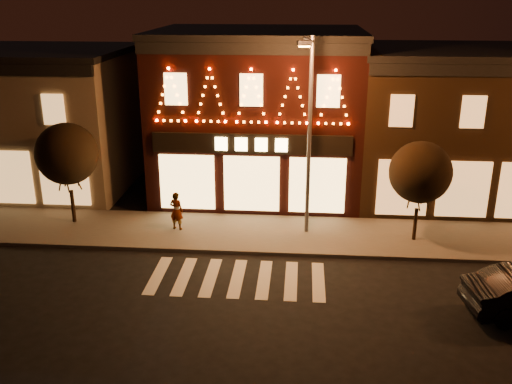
# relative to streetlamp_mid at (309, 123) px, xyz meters

# --- Properties ---
(ground) EXTENTS (120.00, 120.00, 0.00)m
(ground) POSITION_rel_streetlamp_mid_xyz_m (-2.51, -8.03, -5.02)
(ground) COLOR black
(ground) RESTS_ON ground
(sidewalk_far) EXTENTS (44.00, 4.00, 0.15)m
(sidewalk_far) POSITION_rel_streetlamp_mid_xyz_m (-0.51, -0.03, -4.94)
(sidewalk_far) COLOR #47423D
(sidewalk_far) RESTS_ON ground
(building_left) EXTENTS (12.20, 8.28, 7.30)m
(building_left) POSITION_rel_streetlamp_mid_xyz_m (-15.51, 5.97, -1.36)
(building_left) COLOR #7B6C57
(building_left) RESTS_ON ground
(building_pulp) EXTENTS (10.20, 8.34, 8.30)m
(building_pulp) POSITION_rel_streetlamp_mid_xyz_m (-2.51, 5.95, -0.85)
(building_pulp) COLOR black
(building_pulp) RESTS_ON ground
(building_right_a) EXTENTS (9.20, 8.28, 7.50)m
(building_right_a) POSITION_rel_streetlamp_mid_xyz_m (6.99, 5.97, -1.26)
(building_right_a) COLOR #352212
(building_right_a) RESTS_ON ground
(streetlamp_mid) EXTENTS (0.68, 1.90, 8.30)m
(streetlamp_mid) POSITION_rel_streetlamp_mid_xyz_m (0.00, 0.00, 0.00)
(streetlamp_mid) COLOR #59595E
(streetlamp_mid) RESTS_ON sidewalk_far
(tree_left) EXTENTS (2.73, 2.73, 4.56)m
(tree_left) POSITION_rel_streetlamp_mid_xyz_m (-10.49, 0.49, -1.68)
(tree_left) COLOR black
(tree_left) RESTS_ON sidewalk_far
(tree_right) EXTENTS (2.54, 2.54, 4.25)m
(tree_right) POSITION_rel_streetlamp_mid_xyz_m (4.58, -0.24, -1.90)
(tree_right) COLOR black
(tree_right) RESTS_ON sidewalk_far
(pedestrian) EXTENTS (0.72, 0.57, 1.72)m
(pedestrian) POSITION_rel_streetlamp_mid_xyz_m (-5.63, 0.00, -4.01)
(pedestrian) COLOR gray
(pedestrian) RESTS_ON sidewalk_far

